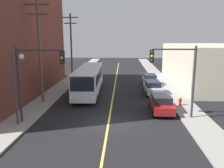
# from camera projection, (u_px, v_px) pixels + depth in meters

# --- Properties ---
(ground_plane) EXTENTS (120.00, 120.00, 0.00)m
(ground_plane) POSITION_uv_depth(u_px,v_px,m) (109.00, 123.00, 18.67)
(ground_plane) COLOR black
(sidewalk_left) EXTENTS (2.50, 90.00, 0.15)m
(sidewalk_left) POSITION_uv_depth(u_px,v_px,m) (56.00, 92.00, 28.78)
(sidewalk_left) COLOR gray
(sidewalk_left) RESTS_ON ground
(sidewalk_right) EXTENTS (2.50, 90.00, 0.15)m
(sidewalk_right) POSITION_uv_depth(u_px,v_px,m) (173.00, 93.00, 28.11)
(sidewalk_right) COLOR gray
(sidewalk_right) RESTS_ON ground
(lane_stripe_center) EXTENTS (0.16, 60.00, 0.01)m
(lane_stripe_center) POSITION_uv_depth(u_px,v_px,m) (115.00, 85.00, 33.35)
(lane_stripe_center) COLOR #D8CC4C
(lane_stripe_center) RESTS_ON ground
(building_right_warehouse) EXTENTS (12.00, 18.76, 5.73)m
(building_right_warehouse) POSITION_uv_depth(u_px,v_px,m) (215.00, 65.00, 33.38)
(building_right_warehouse) COLOR beige
(building_right_warehouse) RESTS_ON ground
(city_bus) EXTENTS (2.90, 12.21, 3.20)m
(city_bus) POSITION_uv_depth(u_px,v_px,m) (89.00, 79.00, 28.13)
(city_bus) COLOR silver
(city_bus) RESTS_ON ground
(parked_car_red) EXTENTS (1.87, 4.42, 1.62)m
(parked_car_red) POSITION_uv_depth(u_px,v_px,m) (161.00, 103.00, 21.19)
(parked_car_red) COLOR maroon
(parked_car_red) RESTS_ON ground
(parked_car_silver) EXTENTS (1.93, 4.45, 1.62)m
(parked_car_silver) POSITION_uv_depth(u_px,v_px,m) (153.00, 87.00, 27.92)
(parked_car_silver) COLOR #B7B7BC
(parked_car_silver) RESTS_ON ground
(parked_car_white) EXTENTS (1.83, 4.41, 1.62)m
(parked_car_white) POSITION_uv_depth(u_px,v_px,m) (150.00, 80.00, 33.01)
(parked_car_white) COLOR silver
(parked_car_white) RESTS_ON ground
(utility_pole_near) EXTENTS (2.40, 0.28, 10.34)m
(utility_pole_near) POSITION_uv_depth(u_px,v_px,m) (40.00, 47.00, 23.00)
(utility_pole_near) COLOR brown
(utility_pole_near) RESTS_ON sidewalk_left
(utility_pole_mid) EXTENTS (2.40, 0.28, 10.34)m
(utility_pole_mid) POSITION_uv_depth(u_px,v_px,m) (71.00, 43.00, 37.51)
(utility_pole_mid) COLOR brown
(utility_pole_mid) RESTS_ON sidewalk_left
(traffic_signal_left_corner) EXTENTS (3.75, 0.48, 6.00)m
(traffic_signal_left_corner) POSITION_uv_depth(u_px,v_px,m) (37.00, 70.00, 17.61)
(traffic_signal_left_corner) COLOR #2D2D33
(traffic_signal_left_corner) RESTS_ON sidewalk_left
(traffic_signal_right_corner) EXTENTS (3.75, 0.48, 6.00)m
(traffic_signal_right_corner) POSITION_uv_depth(u_px,v_px,m) (176.00, 68.00, 18.78)
(traffic_signal_right_corner) COLOR #2D2D33
(traffic_signal_right_corner) RESTS_ON sidewalk_right
(street_lamp_left) EXTENTS (0.98, 0.40, 5.50)m
(street_lamp_left) POSITION_uv_depth(u_px,v_px,m) (17.00, 79.00, 17.30)
(street_lamp_left) COLOR #38383D
(street_lamp_left) RESTS_ON sidewalk_left
(fire_hydrant) EXTENTS (0.44, 0.26, 0.84)m
(fire_hydrant) POSITION_uv_depth(u_px,v_px,m) (180.00, 101.00, 22.94)
(fire_hydrant) COLOR red
(fire_hydrant) RESTS_ON sidewalk_right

